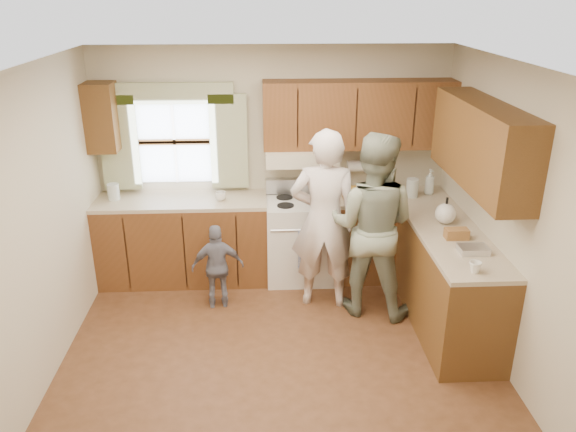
{
  "coord_description": "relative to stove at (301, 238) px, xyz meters",
  "views": [
    {
      "loc": [
        -0.13,
        -4.2,
        3.02
      ],
      "look_at": [
        0.1,
        0.4,
        1.15
      ],
      "focal_mm": 35.0,
      "sensor_mm": 36.0,
      "label": 1
    }
  ],
  "objects": [
    {
      "name": "room",
      "position": [
        -0.3,
        -1.44,
        0.78
      ],
      "size": [
        3.8,
        3.8,
        3.8
      ],
      "color": "#4D2D17",
      "rests_on": "ground"
    },
    {
      "name": "kitchen_fixtures",
      "position": [
        0.31,
        -0.36,
        0.37
      ],
      "size": [
        3.8,
        2.25,
        2.15
      ],
      "color": "#3F240D",
      "rests_on": "ground"
    },
    {
      "name": "stove",
      "position": [
        0.0,
        0.0,
        0.0
      ],
      "size": [
        0.76,
        0.67,
        1.07
      ],
      "color": "silver",
      "rests_on": "ground"
    },
    {
      "name": "woman_left",
      "position": [
        0.18,
        -0.59,
        0.45
      ],
      "size": [
        0.72,
        0.52,
        1.83
      ],
      "primitive_type": "imported",
      "rotation": [
        0.0,
        0.0,
        3.01
      ],
      "color": "silver",
      "rests_on": "ground"
    },
    {
      "name": "woman_right",
      "position": [
        0.61,
        -0.74,
        0.45
      ],
      "size": [
        1.07,
        0.96,
        1.83
      ],
      "primitive_type": "imported",
      "rotation": [
        0.0,
        0.0,
        2.78
      ],
      "color": "#233A26",
      "rests_on": "ground"
    },
    {
      "name": "child",
      "position": [
        -0.88,
        -0.61,
        -0.02
      ],
      "size": [
        0.54,
        0.27,
        0.89
      ],
      "primitive_type": "imported",
      "rotation": [
        0.0,
        0.0,
        3.24
      ],
      "color": "slate",
      "rests_on": "ground"
    }
  ]
}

